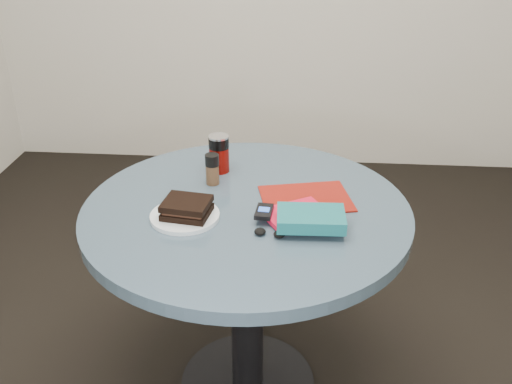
# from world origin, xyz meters

# --- Properties ---
(table) EXTENTS (1.00, 1.00, 0.75)m
(table) POSITION_xyz_m (0.00, 0.00, 0.59)
(table) COLOR black
(table) RESTS_ON ground
(plate) EXTENTS (0.23, 0.23, 0.01)m
(plate) POSITION_xyz_m (-0.17, -0.09, 0.76)
(plate) COLOR silver
(plate) RESTS_ON table
(sandwich) EXTENTS (0.15, 0.13, 0.05)m
(sandwich) POSITION_xyz_m (-0.16, -0.09, 0.79)
(sandwich) COLOR black
(sandwich) RESTS_ON plate
(soda_can) EXTENTS (0.09, 0.09, 0.13)m
(soda_can) POSITION_xyz_m (-0.11, 0.24, 0.81)
(soda_can) COLOR #6A0905
(soda_can) RESTS_ON table
(pepper_grinder) EXTENTS (0.05, 0.05, 0.10)m
(pepper_grinder) POSITION_xyz_m (-0.12, 0.14, 0.80)
(pepper_grinder) COLOR #4B3320
(pepper_grinder) RESTS_ON table
(magazine) EXTENTS (0.31, 0.26, 0.00)m
(magazine) POSITION_xyz_m (0.18, 0.06, 0.75)
(magazine) COLOR maroon
(magazine) RESTS_ON table
(red_book) EXTENTS (0.22, 0.19, 0.01)m
(red_book) POSITION_xyz_m (0.15, -0.05, 0.76)
(red_book) COLOR red
(red_book) RESTS_ON magazine
(novel) EXTENTS (0.19, 0.13, 0.04)m
(novel) POSITION_xyz_m (0.19, -0.12, 0.79)
(novel) COLOR #13575D
(novel) RESTS_ON red_book
(mp3_player) EXTENTS (0.05, 0.09, 0.02)m
(mp3_player) POSITION_xyz_m (0.06, -0.08, 0.78)
(mp3_player) COLOR black
(mp3_player) RESTS_ON red_book
(headphones) EXTENTS (0.09, 0.05, 0.02)m
(headphones) POSITION_xyz_m (0.08, -0.16, 0.76)
(headphones) COLOR black
(headphones) RESTS_ON table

